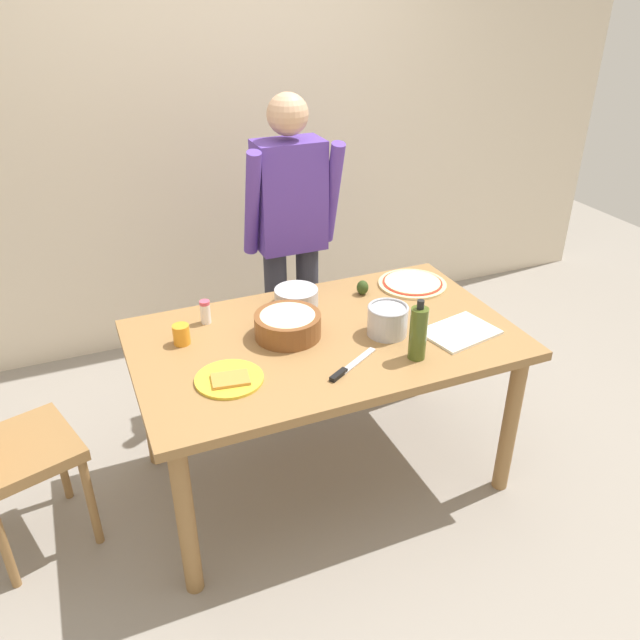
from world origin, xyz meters
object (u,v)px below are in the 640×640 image
Objects in this scene: olive_oil_bottle at (418,333)px; steel_pot at (388,320)px; popcorn_bowl at (288,323)px; mixing_bowl_steel at (296,297)px; avocado at (363,287)px; salt_shaker at (205,312)px; dining_table at (325,354)px; person_cook at (291,231)px; cutting_board_white at (460,332)px; chef_knife at (348,368)px; cup_orange at (181,334)px; plate_with_slice at (229,379)px; pizza_raw_on_board at (412,283)px.

olive_oil_bottle is 0.22m from steel_pot.
popcorn_bowl is 0.55m from olive_oil_bottle.
mixing_bowl_steel is 1.15× the size of steel_pot.
salt_shaker is at bearing 178.72° from avocado.
dining_table is at bearing 161.06° from steel_pot.
person_cook reaches higher than avocado.
mixing_bowl_steel is 2.86× the size of avocado.
cutting_board_white is 4.29× the size of avocado.
steel_pot is 0.32m from cutting_board_white.
chef_knife is (-0.56, -0.07, 0.00)m from cutting_board_white.
cup_orange is (-0.70, -0.59, -0.14)m from person_cook.
salt_shaker is (-0.42, -0.00, 0.01)m from mixing_bowl_steel.
cutting_board_white is at bearing -22.41° from steel_pot.
person_cook is 23.14× the size of avocado.
cup_orange is 0.19m from salt_shaker.
dining_table is 0.50m from plate_with_slice.
popcorn_bowl reaches higher than mixing_bowl_steel.
chef_knife is (-0.15, -1.03, -0.17)m from person_cook.
cutting_board_white is (1.00, -0.04, -0.00)m from plate_with_slice.
cup_orange is 1.17m from cutting_board_white.
cup_orange is 1.21× the size of avocado.
plate_with_slice reaches higher than pizza_raw_on_board.
olive_oil_bottle is 0.96m from cup_orange.
olive_oil_bottle reaches higher than cup_orange.
person_cook is 1.06m from cutting_board_white.
steel_pot reaches higher than chef_knife.
mixing_bowl_steel is 0.33m from avocado.
chef_knife is (-0.27, -0.19, -0.06)m from steel_pot.
dining_table is 0.33m from mixing_bowl_steel.
steel_pot is at bearing -18.94° from dining_table.
popcorn_bowl is 0.36m from chef_knife.
plate_with_slice is 1.02× the size of olive_oil_bottle.
steel_pot is at bearing 6.62° from plate_with_slice.
popcorn_bowl is at bearing 138.92° from olive_oil_bottle.
salt_shaker reaches higher than pizza_raw_on_board.
cutting_board_white is 0.54m from avocado.
chef_knife is at bearing 174.62° from olive_oil_bottle.
olive_oil_bottle is 2.42× the size of salt_shaker.
popcorn_bowl is 4.00× the size of avocado.
steel_pot is 1.64× the size of salt_shaker.
salt_shaker is at bearing -179.73° from mixing_bowl_steel.
olive_oil_bottle reaches higher than chef_knife.
plate_with_slice is 3.06× the size of cup_orange.
chef_knife is at bearing -121.11° from avocado.
steel_pot is (0.26, -0.39, 0.03)m from mixing_bowl_steel.
chef_knife is (0.44, -0.10, -0.00)m from plate_with_slice.
popcorn_bowl is 0.42m from steel_pot.
popcorn_bowl is at bearing 110.49° from chef_knife.
person_cook is 15.28× the size of salt_shaker.
dining_table is 4.82× the size of pizza_raw_on_board.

